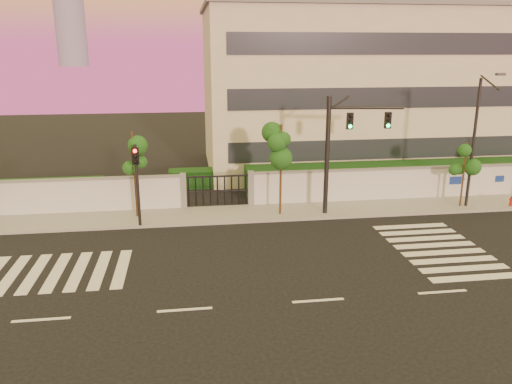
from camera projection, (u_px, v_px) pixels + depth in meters
ground at (318, 301)px, 18.84m from camera, size 120.00×120.00×0.00m
sidewalk at (271, 212)px, 28.82m from camera, size 60.00×3.00×0.15m
perimeter_wall at (269, 189)px, 29.99m from camera, size 60.00×0.36×2.20m
hedge_row at (278, 181)px, 32.80m from camera, size 41.00×4.25×1.80m
institutional_building at (360, 89)px, 39.28m from camera, size 24.40×12.40×12.25m
road_markings at (262, 262)px, 22.21m from camera, size 57.00×7.62×0.02m
street_tree_c at (134, 155)px, 27.03m from camera, size 1.36×1.08×4.91m
street_tree_d at (281, 149)px, 27.36m from camera, size 1.59×1.26×5.24m
street_tree_e at (465, 160)px, 29.00m from camera, size 1.30×1.04×4.00m
traffic_signal_main at (343, 141)px, 27.51m from camera, size 4.24×0.87×6.73m
traffic_signal_secondary at (137, 176)px, 25.74m from camera, size 0.35×0.34×4.51m
streetlight_east at (476, 137)px, 28.50m from camera, size 0.48×1.92×7.96m
fire_hydrant at (511, 202)px, 29.69m from camera, size 0.30×0.29×0.76m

